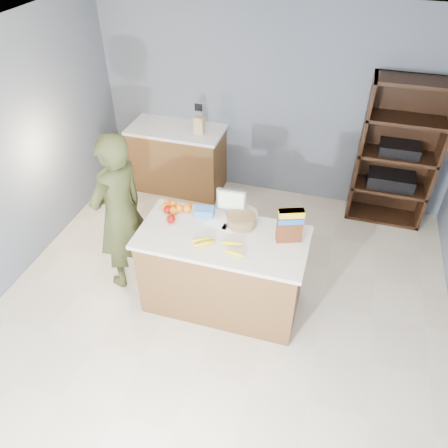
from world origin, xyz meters
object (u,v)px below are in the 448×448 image
(shelving_unit, at_px, (397,155))
(person, at_px, (120,214))
(tv, at_px, (231,201))
(counter_peninsula, at_px, (223,274))
(cereal_box, at_px, (290,223))

(shelving_unit, distance_m, person, 3.29)
(shelving_unit, bearing_deg, person, -143.14)
(person, bearing_deg, tv, 122.61)
(counter_peninsula, height_order, shelving_unit, shelving_unit)
(person, xyz_separation_m, tv, (1.07, 0.26, 0.20))
(counter_peninsula, relative_size, cereal_box, 4.66)
(shelving_unit, relative_size, tv, 6.38)
(shelving_unit, relative_size, person, 1.04)
(person, bearing_deg, shelving_unit, 145.89)
(cereal_box, bearing_deg, counter_peninsula, -169.34)
(shelving_unit, distance_m, tv, 2.33)
(tv, height_order, cereal_box, cereal_box)
(counter_peninsula, bearing_deg, person, 175.89)
(person, distance_m, tv, 1.12)
(person, relative_size, cereal_box, 5.16)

